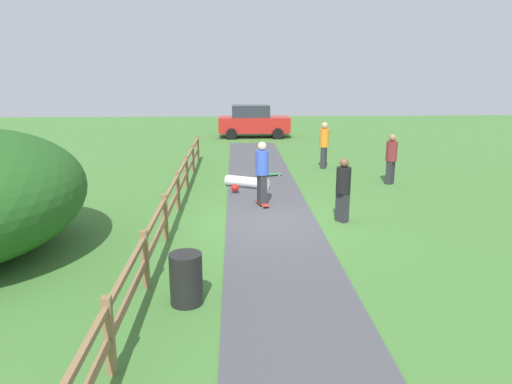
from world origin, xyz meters
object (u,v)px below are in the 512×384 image
object	(u,v)px
skater_riding	(262,170)
bystander_maroon	(391,157)
bystander_black	(343,187)
trash_bin	(186,279)
skateboard_loose	(271,174)
skater_fallen	(246,182)
parked_car_red	(253,121)
bystander_orange	(324,143)

from	to	relation	value
skater_riding	bystander_maroon	world-z (taller)	skater_riding
bystander_black	trash_bin	bearing A→B (deg)	-129.69
skateboard_loose	bystander_black	world-z (taller)	bystander_black
skater_riding	skater_fallen	distance (m)	2.41
bystander_black	parked_car_red	bearing A→B (deg)	95.88
bystander_maroon	bystander_orange	xyz separation A→B (m)	(-1.83, 2.86, 0.08)
bystander_orange	bystander_black	bearing A→B (deg)	-96.49
bystander_orange	skater_riding	bearing A→B (deg)	-117.28
skater_riding	skater_fallen	bearing A→B (deg)	100.64
trash_bin	skateboard_loose	xyz separation A→B (m)	(2.20, 9.98, -0.36)
skater_fallen	bystander_maroon	size ratio (longest dim) A/B	0.87
bystander_orange	trash_bin	bearing A→B (deg)	-111.25
trash_bin	bystander_black	world-z (taller)	bystander_black
bystander_maroon	bystander_orange	world-z (taller)	bystander_orange
skateboard_loose	bystander_maroon	distance (m)	4.40
skater_fallen	bystander_maroon	bearing A→B (deg)	4.84
skateboard_loose	bystander_orange	bearing A→B (deg)	33.49
skateboard_loose	bystander_black	bearing A→B (deg)	-75.38
parked_car_red	bystander_maroon	bearing A→B (deg)	-70.60
skater_fallen	skateboard_loose	distance (m)	2.05
bystander_orange	parked_car_red	size ratio (longest dim) A/B	0.44
bystander_black	parked_car_red	world-z (taller)	parked_car_red
skater_fallen	skateboard_loose	size ratio (longest dim) A/B	1.86
skater_riding	bystander_orange	distance (m)	6.18
skateboard_loose	bystander_black	xyz separation A→B (m)	(1.45, -5.57, 0.85)
skater_riding	bystander_black	distance (m)	2.57
trash_bin	skater_riding	xyz separation A→B (m)	(1.63, 5.98, 0.63)
skater_fallen	parked_car_red	distance (m)	12.79
trash_bin	bystander_maroon	size ratio (longest dim) A/B	0.51
skater_fallen	bystander_black	size ratio (longest dim) A/B	0.90
bystander_orange	bystander_maroon	bearing A→B (deg)	-57.34
skater_riding	bystander_black	size ratio (longest dim) A/B	1.11
trash_bin	bystander_orange	world-z (taller)	bystander_orange
trash_bin	skater_fallen	xyz separation A→B (m)	(1.22, 8.19, -0.25)
skateboard_loose	bystander_black	distance (m)	5.82
bystander_maroon	bystander_black	xyz separation A→B (m)	(-2.63, -4.21, -0.03)
bystander_maroon	skateboard_loose	bearing A→B (deg)	161.58
bystander_black	parked_car_red	xyz separation A→B (m)	(-1.70, 16.53, 0.02)
skateboard_loose	bystander_maroon	world-z (taller)	bystander_maroon
bystander_maroon	bystander_black	bearing A→B (deg)	-122.03
bystander_black	parked_car_red	size ratio (longest dim) A/B	0.40
trash_bin	bystander_black	xyz separation A→B (m)	(3.66, 4.41, 0.49)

